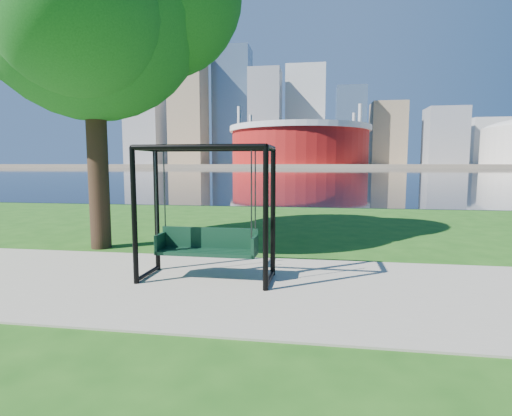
# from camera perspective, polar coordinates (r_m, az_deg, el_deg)

# --- Properties ---
(ground) EXTENTS (900.00, 900.00, 0.00)m
(ground) POSITION_cam_1_polar(r_m,az_deg,el_deg) (7.28, -1.87, -10.01)
(ground) COLOR #1E5114
(ground) RESTS_ON ground
(path) EXTENTS (120.00, 4.00, 0.03)m
(path) POSITION_cam_1_polar(r_m,az_deg,el_deg) (6.81, -2.67, -11.05)
(path) COLOR #9E937F
(path) RESTS_ON ground
(river) EXTENTS (900.00, 180.00, 0.02)m
(river) POSITION_cam_1_polar(r_m,az_deg,el_deg) (108.89, 8.18, 5.15)
(river) COLOR black
(river) RESTS_ON ground
(far_bank) EXTENTS (900.00, 228.00, 2.00)m
(far_bank) POSITION_cam_1_polar(r_m,az_deg,el_deg) (312.87, 8.65, 6.02)
(far_bank) COLOR #937F60
(far_bank) RESTS_ON ground
(stadium) EXTENTS (83.00, 83.00, 32.00)m
(stadium) POSITION_cam_1_polar(r_m,az_deg,el_deg) (242.43, 6.23, 9.13)
(stadium) COLOR maroon
(stadium) RESTS_ON far_bank
(skyline) EXTENTS (392.00, 66.00, 96.50)m
(skyline) POSITION_cam_1_polar(r_m,az_deg,el_deg) (328.06, 8.00, 12.15)
(skyline) COLOR gray
(skyline) RESTS_ON far_bank
(swing) EXTENTS (2.32, 1.03, 2.36)m
(swing) POSITION_cam_1_polar(r_m,az_deg,el_deg) (6.99, -7.06, -1.17)
(swing) COLOR black
(swing) RESTS_ON ground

